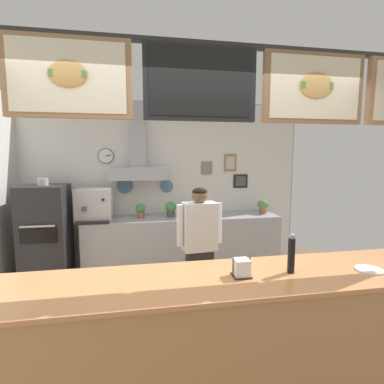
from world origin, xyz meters
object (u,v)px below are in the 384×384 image
at_px(shop_worker, 200,249).
at_px(pepper_grinder, 291,253).
at_px(condiment_plate, 369,270).
at_px(potted_basil, 171,208).
at_px(espresso_machine, 94,204).
at_px(pizza_oven, 46,238).
at_px(napkin_holder, 241,268).
at_px(potted_sage, 189,210).
at_px(potted_oregano, 141,210).
at_px(potted_rosemary, 263,205).

xyz_separation_m(shop_worker, pepper_grinder, (0.37, -1.40, 0.39)).
bearing_deg(condiment_plate, potted_basil, 111.71).
bearing_deg(shop_worker, espresso_machine, -50.89).
bearing_deg(shop_worker, pizza_oven, -35.04).
distance_m(shop_worker, condiment_plate, 1.77).
xyz_separation_m(napkin_holder, pepper_grinder, (0.37, -0.00, 0.08)).
height_order(pizza_oven, condiment_plate, pizza_oven).
height_order(potted_sage, napkin_holder, napkin_holder).
relative_size(potted_sage, potted_basil, 0.81).
bearing_deg(shop_worker, potted_oregano, -70.76).
bearing_deg(pizza_oven, potted_rosemary, 4.58).
bearing_deg(potted_oregano, condiment_plate, -60.56).
relative_size(napkin_holder, pepper_grinder, 0.49).
bearing_deg(pizza_oven, potted_oregano, 12.94).
bearing_deg(potted_basil, potted_rosemary, -1.07).
xyz_separation_m(potted_sage, potted_oregano, (-0.77, 0.04, 0.01)).
bearing_deg(espresso_machine, pizza_oven, -158.80).
xyz_separation_m(potted_oregano, potted_rosemary, (2.05, -0.03, 0.02)).
bearing_deg(pepper_grinder, shop_worker, 104.93).
bearing_deg(potted_oregano, shop_worker, -64.69).
height_order(potted_basil, pepper_grinder, pepper_grinder).
relative_size(shop_worker, condiment_plate, 8.11).
bearing_deg(potted_sage, potted_rosemary, 0.04).
xyz_separation_m(potted_basil, condiment_plate, (1.14, -2.87, 0.02)).
relative_size(shop_worker, potted_oregano, 6.86).
bearing_deg(potted_oregano, pizza_oven, -167.06).
bearing_deg(potted_oregano, espresso_machine, -175.16).
height_order(shop_worker, condiment_plate, shop_worker).
height_order(pizza_oven, espresso_machine, pizza_oven).
distance_m(espresso_machine, potted_oregano, 0.71).
bearing_deg(potted_sage, napkin_holder, -92.07).
bearing_deg(espresso_machine, napkin_holder, -63.64).
distance_m(potted_oregano, pepper_grinder, 3.00).
xyz_separation_m(pizza_oven, shop_worker, (2.00, -1.10, 0.08)).
bearing_deg(pizza_oven, potted_sage, 7.33).
bearing_deg(potted_basil, potted_sage, -5.96).
relative_size(pizza_oven, pepper_grinder, 5.59).
bearing_deg(espresso_machine, potted_basil, 2.62).
xyz_separation_m(potted_rosemary, napkin_holder, (-1.38, -2.77, 0.06)).
bearing_deg(potted_rosemary, shop_worker, -135.23).
height_order(napkin_holder, condiment_plate, napkin_holder).
distance_m(shop_worker, napkin_holder, 1.43).
bearing_deg(pepper_grinder, potted_sage, 95.56).
bearing_deg(napkin_holder, potted_rosemary, 63.50).
xyz_separation_m(pizza_oven, condiment_plate, (2.95, -2.57, 0.33)).
bearing_deg(shop_worker, potted_rosemary, -141.30).
bearing_deg(shop_worker, pepper_grinder, 98.85).
relative_size(espresso_machine, potted_rosemary, 2.13).
height_order(pizza_oven, potted_sage, pizza_oven).
xyz_separation_m(potted_sage, napkin_holder, (-0.10, -2.77, 0.09)).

